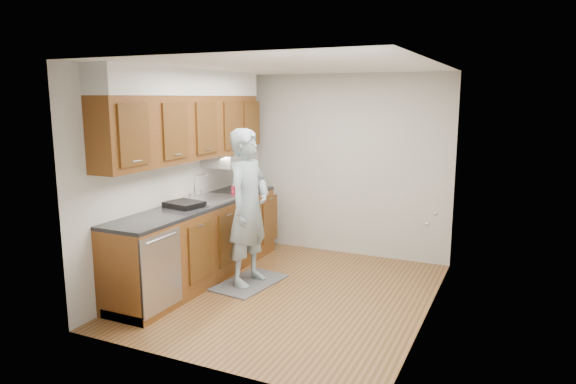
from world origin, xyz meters
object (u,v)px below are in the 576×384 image
Objects in this scene: soap_bottle_a at (236,182)px; dish_rack at (184,204)px; soap_bottle_b at (246,186)px; soda_can at (234,191)px; person at (248,197)px.

soap_bottle_a reaches higher than dish_rack.
dish_rack is (-0.21, -1.07, -0.06)m from soap_bottle_b.
soap_bottle_b reaches higher than dish_rack.
soap_bottle_b is (0.15, 0.01, -0.04)m from soap_bottle_a.
soap_bottle_b is 0.23m from soda_can.
soap_bottle_a is 0.71× the size of dish_rack.
dish_rack is at bearing -100.31° from soda_can.
soda_can is (-0.06, -0.22, -0.03)m from soap_bottle_b.
soap_bottle_a is at bearing 43.14° from person.
soda_can is at bearing 48.08° from person.
dish_rack is at bearing -93.62° from soap_bottle_a.
soda_can is at bearing -66.46° from soap_bottle_a.
soda_can is 0.87m from dish_rack.
soda_can is at bearing -104.87° from soap_bottle_b.
person reaches higher than dish_rack.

